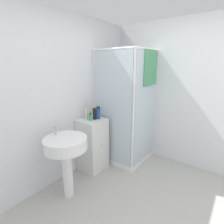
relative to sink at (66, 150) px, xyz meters
The scene contains 9 objects.
wall_back 0.72m from the sink, 73.84° to the left, with size 6.40×0.06×2.50m, color silver.
wall_right 2.30m from the sink, 35.11° to the right, with size 0.06×6.40×2.50m, color silver.
shower_enclosure 1.33m from the sink, ahead, with size 0.83×0.86×2.01m.
vanity_cabinet 0.76m from the sink, 15.14° to the left, with size 0.42×0.41×0.89m.
sink is the anchor object (origin of this frame).
soap_dispenser 0.72m from the sink, 15.28° to the left, with size 0.05×0.05×0.13m.
shampoo_bottle_tall_black 0.81m from the sink, 12.22° to the left, with size 0.06×0.06×0.22m.
shampoo_bottle_blue 0.86m from the sink, ahead, with size 0.06×0.06×0.20m.
lotion_bottle_white 0.78m from the sink, 22.59° to the left, with size 0.04×0.04×0.19m.
Camera 1 is at (-1.41, -0.44, 1.74)m, focal length 28.00 mm.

